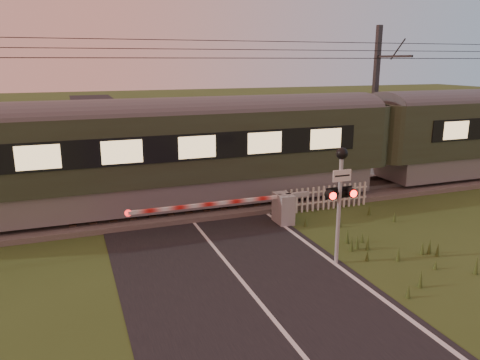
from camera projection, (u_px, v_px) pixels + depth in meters
name	position (u px, v px, depth m)	size (l,w,h in m)	color
ground	(244.00, 285.00, 11.64)	(160.00, 160.00, 0.00)	#354A1C
road	(248.00, 288.00, 11.43)	(6.00, 140.00, 0.03)	black
track_bed	(182.00, 208.00, 17.53)	(140.00, 3.40, 0.39)	#47423D
overhead_wires	(177.00, 51.00, 16.12)	(120.00, 0.62, 0.62)	black
train	(372.00, 139.00, 19.80)	(41.06, 2.83, 3.82)	slate
boom_gate	(276.00, 208.00, 15.82)	(6.23, 0.80, 1.06)	gray
crossing_signal	(340.00, 185.00, 12.32)	(0.82, 0.35, 3.23)	gray
picket_fence	(326.00, 198.00, 17.41)	(3.58, 0.08, 0.92)	silver
catenary_mast	(376.00, 99.00, 22.03)	(0.22, 2.46, 6.99)	#2D2D30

